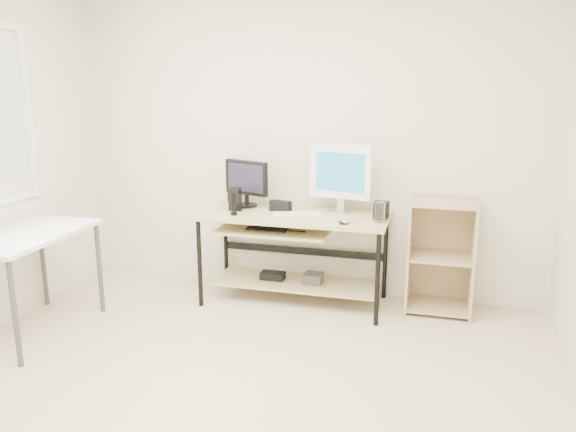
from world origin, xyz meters
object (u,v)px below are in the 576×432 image
(side_table, at_px, (26,244))
(black_monitor, at_px, (246,180))
(white_imac, at_px, (340,174))
(audio_controller, at_px, (237,202))
(shelf_unit, at_px, (441,255))
(desk, at_px, (291,239))

(side_table, relative_size, black_monitor, 2.42)
(white_imac, xyz_separation_m, audio_controller, (-0.82, -0.17, -0.24))
(side_table, relative_size, white_imac, 1.82)
(shelf_unit, height_order, white_imac, white_imac)
(desk, xyz_separation_m, shelf_unit, (1.18, 0.16, -0.09))
(black_monitor, bearing_deg, white_imac, 21.23)
(desk, distance_m, shelf_unit, 1.19)
(shelf_unit, bearing_deg, side_table, -156.67)
(desk, bearing_deg, side_table, -147.35)
(side_table, height_order, shelf_unit, shelf_unit)
(side_table, bearing_deg, white_imac, 30.76)
(shelf_unit, relative_size, audio_controller, 5.88)
(desk, relative_size, side_table, 1.50)
(white_imac, bearing_deg, side_table, -138.07)
(side_table, distance_m, audio_controller, 1.59)
(side_table, height_order, black_monitor, black_monitor)
(desk, distance_m, black_monitor, 0.63)
(side_table, bearing_deg, audio_controller, 40.50)
(shelf_unit, xyz_separation_m, audio_controller, (-1.62, -0.19, 0.37))
(desk, xyz_separation_m, side_table, (-1.65, -1.06, 0.13))
(shelf_unit, bearing_deg, white_imac, -178.73)
(black_monitor, distance_m, audio_controller, 0.23)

